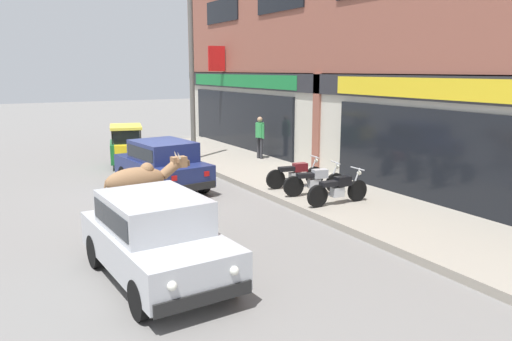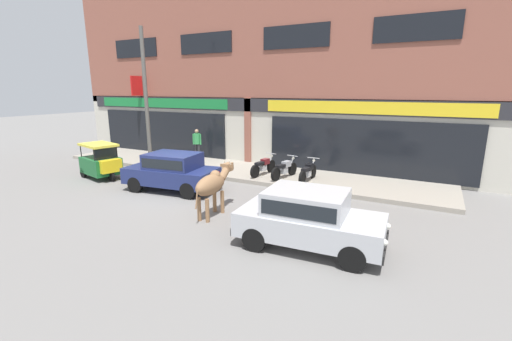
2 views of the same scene
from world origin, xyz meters
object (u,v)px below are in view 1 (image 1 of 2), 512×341
at_px(car_0, 162,162).
at_px(auto_rickshaw, 127,149).
at_px(motorcycle_0, 296,174).
at_px(pedestrian, 260,133).
at_px(car_1, 155,234).
at_px(cow, 140,180).
at_px(motorcycle_2, 338,189).
at_px(motorcycle_1, 315,181).
at_px(utility_pole, 192,73).

bearing_deg(car_0, auto_rickshaw, 179.93).
xyz_separation_m(auto_rickshaw, motorcycle_0, (6.30, 3.21, -0.11)).
xyz_separation_m(motorcycle_0, pedestrian, (-4.65, 1.45, 0.60)).
relative_size(motorcycle_0, pedestrian, 1.13).
bearing_deg(car_1, cow, 167.80).
relative_size(motorcycle_0, motorcycle_2, 1.00).
bearing_deg(auto_rickshaw, motorcycle_0, 26.99).
bearing_deg(cow, motorcycle_1, 85.29).
bearing_deg(car_0, motorcycle_1, 43.78).
height_order(motorcycle_0, utility_pole, utility_pole).
distance_m(auto_rickshaw, motorcycle_2, 8.93).
relative_size(motorcycle_2, pedestrian, 1.13).
bearing_deg(motorcycle_1, auto_rickshaw, -156.59).
bearing_deg(car_1, car_0, 160.24).
height_order(pedestrian, utility_pole, utility_pole).
height_order(car_1, utility_pole, utility_pole).
distance_m(motorcycle_1, pedestrian, 5.89).
distance_m(motorcycle_1, utility_pole, 7.44).
relative_size(car_0, motorcycle_1, 2.09).
relative_size(car_1, pedestrian, 2.31).
height_order(car_0, motorcycle_0, car_0).
xyz_separation_m(car_0, motorcycle_1, (3.31, 3.17, -0.26)).
relative_size(cow, motorcycle_1, 1.20).
distance_m(car_1, motorcycle_0, 6.74).
bearing_deg(auto_rickshaw, car_1, -12.37).
relative_size(motorcycle_0, motorcycle_1, 1.01).
bearing_deg(motorcycle_2, car_0, -144.45).
height_order(auto_rickshaw, pedestrian, pedestrian).
relative_size(auto_rickshaw, motorcycle_0, 1.18).
bearing_deg(utility_pole, car_0, -34.53).
relative_size(car_0, motorcycle_2, 2.07).
relative_size(car_1, motorcycle_0, 2.04).
height_order(motorcycle_1, pedestrian, pedestrian).
relative_size(auto_rickshaw, motorcycle_2, 1.18).
bearing_deg(motorcycle_0, car_1, -54.13).
bearing_deg(motorcycle_0, motorcycle_1, -2.48).
relative_size(cow, motorcycle_2, 1.19).
relative_size(cow, car_1, 0.58).
bearing_deg(pedestrian, car_1, -38.78).
bearing_deg(auto_rickshaw, utility_pole, 79.13).
xyz_separation_m(auto_rickshaw, pedestrian, (1.65, 4.66, 0.49)).
xyz_separation_m(motorcycle_2, utility_pole, (-7.90, -0.68, 2.83)).
relative_size(motorcycle_1, motorcycle_2, 0.99).
distance_m(car_0, motorcycle_2, 5.37).
bearing_deg(cow, car_0, 152.45).
bearing_deg(auto_rickshaw, motorcycle_1, 23.41).
height_order(cow, utility_pole, utility_pole).
height_order(motorcycle_0, pedestrian, pedestrian).
bearing_deg(pedestrian, car_0, -63.20).
relative_size(car_0, motorcycle_0, 2.07).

